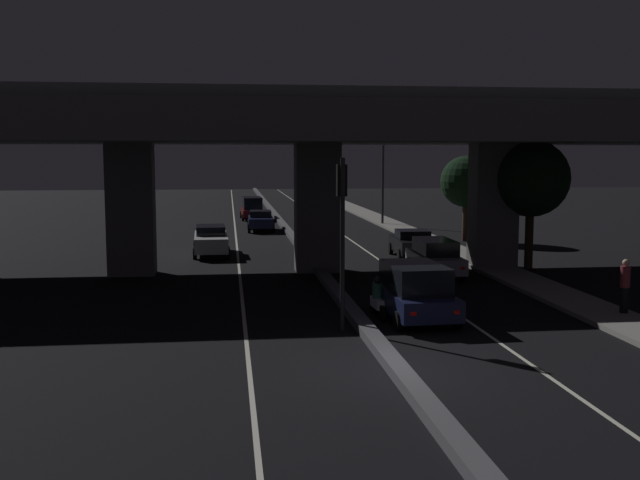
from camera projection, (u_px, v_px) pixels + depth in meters
name	position (u px, v px, depth m)	size (l,w,h in m)	color
ground_plane	(395.00, 371.00, 18.37)	(200.00, 200.00, 0.00)	black
lane_line_left_inner	(235.00, 231.00, 52.46)	(0.12, 126.00, 0.00)	beige
lane_line_right_inner	(336.00, 230.00, 53.32)	(0.12, 126.00, 0.00)	beige
median_divider	(286.00, 228.00, 52.88)	(0.48, 126.00, 0.28)	#4C4C51
sidewalk_right	(424.00, 238.00, 46.97)	(2.02, 126.00, 0.16)	gray
elevated_overpass	(309.00, 132.00, 33.53)	(37.42, 10.53, 8.38)	#5B5956
traffic_light_left_of_median	(342.00, 214.00, 22.35)	(0.30, 0.49, 5.21)	black
street_lamp	(379.00, 156.00, 55.91)	(2.59, 0.32, 8.88)	#2D2D30
car_dark_blue_lead	(415.00, 291.00, 23.91)	(2.19, 4.07, 1.82)	#141938
car_silver_second	(435.00, 257.00, 32.92)	(1.92, 4.63, 1.61)	gray
car_black_third	(412.00, 243.00, 38.74)	(2.13, 4.28, 1.45)	black
car_white_lead_oncoming	(211.00, 240.00, 39.79)	(2.00, 4.87, 1.55)	silver
car_dark_blue_second_oncoming	(261.00, 220.00, 52.35)	(1.89, 4.03, 1.42)	#141938
car_dark_red_third_oncoming	(252.00, 208.00, 61.73)	(1.97, 4.43, 1.85)	#591414
motorcycle_white_filtering_near	(377.00, 300.00, 24.37)	(0.34, 1.85, 1.37)	black
pedestrian_on_sidewalk	(625.00, 286.00, 24.32)	(0.32, 0.32, 1.77)	black
roadside_tree_kerbside_near	(531.00, 179.00, 34.65)	(3.59, 3.59, 6.01)	#38281C
roadside_tree_kerbside_mid	(466.00, 182.00, 45.78)	(3.15, 3.15, 5.26)	#38281C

